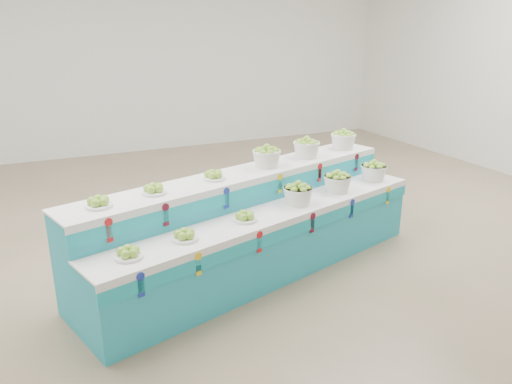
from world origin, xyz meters
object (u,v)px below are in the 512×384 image
basket_lower_left (298,194)px  plate_upper_mid (154,188)px  basket_upper_right (343,139)px  display_stand (256,224)px

basket_lower_left → plate_upper_mid: size_ratio=1.32×
basket_upper_right → plate_upper_mid: bearing=-163.7°
display_stand → plate_upper_mid: (-1.06, -0.06, 0.56)m
plate_upper_mid → basket_upper_right: 2.69m
display_stand → basket_lower_left: display_stand is taller
plate_upper_mid → basket_upper_right: bearing=16.3°
basket_upper_right → basket_lower_left: bearing=-143.0°
display_stand → basket_upper_right: 1.79m
display_stand → basket_upper_right: size_ratio=12.76×
display_stand → basket_upper_right: basket_upper_right is taller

